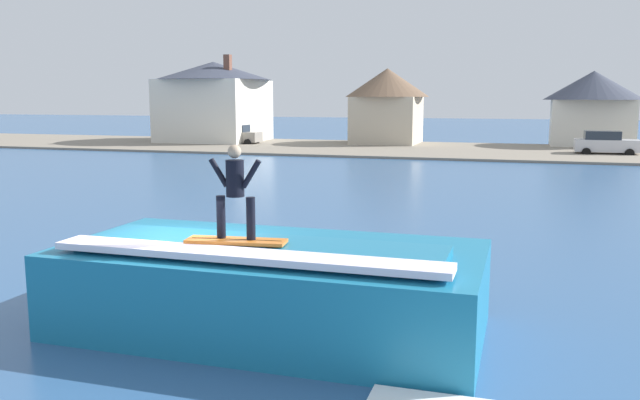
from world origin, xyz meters
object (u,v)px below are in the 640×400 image
(house_with_chimney, at_px, (214,99))
(wave_crest, at_px, (271,286))
(surfer, at_px, (235,187))
(car_near_shore, at_px, (238,135))
(house_small_cottage, at_px, (387,102))
(car_far_shore, at_px, (605,143))
(surfboard, at_px, (236,241))
(house_gabled_white, at_px, (592,103))

(house_with_chimney, bearing_deg, wave_crest, -62.49)
(wave_crest, relative_size, surfer, 4.62)
(wave_crest, bearing_deg, car_near_shore, 115.14)
(house_with_chimney, relative_size, house_small_cottage, 1.46)
(house_with_chimney, bearing_deg, car_near_shore, -34.23)
(wave_crest, bearing_deg, house_small_cottage, 99.05)
(car_far_shore, bearing_deg, car_near_shore, 176.08)
(car_near_shore, bearing_deg, house_with_chimney, 145.77)
(car_far_shore, height_order, house_small_cottage, house_small_cottage)
(house_with_chimney, height_order, house_small_cottage, house_with_chimney)
(surfboard, relative_size, house_with_chimney, 0.16)
(surfboard, distance_m, car_far_shore, 43.90)
(wave_crest, height_order, car_far_shore, car_far_shore)
(surfboard, bearing_deg, house_gabled_white, 78.62)
(house_gabled_white, bearing_deg, car_near_shore, -167.78)
(surfboard, distance_m, car_near_shore, 49.10)
(surfboard, relative_size, surfer, 1.10)
(car_near_shore, relative_size, car_far_shore, 0.89)
(surfer, relative_size, house_gabled_white, 0.20)
(wave_crest, height_order, house_with_chimney, house_with_chimney)
(surfer, bearing_deg, car_near_shore, 114.42)
(house_gabled_white, relative_size, house_small_cottage, 1.08)
(wave_crest, height_order, house_gabled_white, house_gabled_white)
(surfboard, distance_m, house_with_chimney, 52.82)
(car_near_shore, height_order, car_far_shore, same)
(surfer, height_order, car_far_shore, surfer)
(house_small_cottage, bearing_deg, car_far_shore, -19.14)
(wave_crest, height_order, house_small_cottage, house_small_cottage)
(wave_crest, relative_size, house_with_chimney, 0.69)
(surfboard, height_order, house_gabled_white, house_gabled_white)
(surfboard, bearing_deg, car_far_shore, 76.00)
(wave_crest, relative_size, car_near_shore, 1.93)
(house_with_chimney, distance_m, house_gabled_white, 34.40)
(house_with_chimney, relative_size, house_gabled_white, 1.34)
(surfboard, relative_size, car_far_shore, 0.41)
(surfer, distance_m, house_gabled_white, 52.32)
(car_near_shore, xyz_separation_m, house_with_chimney, (-3.51, 2.39, 3.26))
(surfboard, xyz_separation_m, house_gabled_white, (10.33, 51.34, 2.05))
(house_small_cottage, bearing_deg, house_gabled_white, 8.20)
(surfer, height_order, house_small_cottage, house_small_cottage)
(wave_crest, relative_size, surfboard, 4.22)
(car_near_shore, relative_size, house_gabled_white, 0.48)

